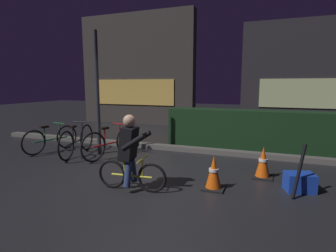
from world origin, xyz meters
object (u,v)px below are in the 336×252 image
parked_bike_left_mid (77,141)px  blue_crate (300,182)px  parked_bike_center_left (111,143)px  traffic_cone_near (214,173)px  traffic_cone_far (263,163)px  street_post (97,94)px  closed_umbrella (299,171)px  parked_bike_leftmost (51,139)px  cyclist (130,152)px

parked_bike_left_mid → blue_crate: (4.90, -0.60, -0.21)m
parked_bike_left_mid → parked_bike_center_left: bearing=-94.4°
traffic_cone_near → traffic_cone_far: bearing=49.4°
traffic_cone_far → blue_crate: 0.76m
parked_bike_left_mid → traffic_cone_near: 3.71m
street_post → blue_crate: street_post is taller
parked_bike_left_mid → traffic_cone_near: parked_bike_left_mid is taller
street_post → closed_umbrella: size_ratio=3.53×
parked_bike_leftmost → traffic_cone_far: (5.18, -0.17, -0.05)m
closed_umbrella → parked_bike_leftmost: bearing=111.3°
traffic_cone_far → blue_crate: traffic_cone_far is taller
parked_bike_leftmost → parked_bike_center_left: size_ratio=0.93×
blue_crate → parked_bike_leftmost: bearing=173.6°
street_post → parked_bike_left_mid: size_ratio=1.77×
cyclist → closed_umbrella: (2.55, 0.65, -0.22)m
parked_bike_center_left → cyclist: bearing=-122.8°
street_post → parked_bike_leftmost: 1.76m
street_post → traffic_cone_far: size_ratio=5.11×
parked_bike_center_left → closed_umbrella: 4.08m
parked_bike_left_mid → parked_bike_center_left: (0.89, 0.12, -0.00)m
parked_bike_center_left → traffic_cone_near: bearing=-96.5°
street_post → parked_bike_center_left: bearing=-21.9°
street_post → blue_crate: (4.46, -0.90, -1.35)m
parked_bike_leftmost → blue_crate: parked_bike_leftmost is taller
street_post → closed_umbrella: 4.70m
parked_bike_center_left → traffic_cone_far: parked_bike_center_left is taller
parked_bike_leftmost → closed_umbrella: bearing=-85.9°
parked_bike_center_left → blue_crate: 4.07m
closed_umbrella → parked_bike_left_mid: bearing=110.3°
parked_bike_leftmost → blue_crate: bearing=-83.3°
parked_bike_leftmost → parked_bike_center_left: (1.76, 0.07, 0.03)m
parked_bike_left_mid → street_post: bearing=-66.9°
parked_bike_leftmost → parked_bike_center_left: bearing=-74.7°
parked_bike_center_left → traffic_cone_far: bearing=-78.0°
parked_bike_leftmost → cyclist: bearing=-103.0°
blue_crate → cyclist: cyclist is taller
street_post → closed_umbrella: (4.42, -1.15, -1.09)m
traffic_cone_far → closed_umbrella: closed_umbrella is taller
cyclist → closed_umbrella: 2.64m
cyclist → traffic_cone_near: bearing=16.2°
traffic_cone_far → cyclist: 2.47m
blue_crate → street_post: bearing=168.6°
street_post → parked_bike_center_left: (0.46, -0.18, -1.14)m
traffic_cone_far → parked_bike_leftmost: bearing=178.1°
traffic_cone_near → closed_umbrella: bearing=6.7°
cyclist → street_post: bearing=130.8°
blue_crate → cyclist: bearing=-160.9°
parked_bike_left_mid → closed_umbrella: bearing=-111.8°
parked_bike_center_left → blue_crate: size_ratio=3.76×
parked_bike_leftmost → parked_bike_left_mid: size_ratio=0.91×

